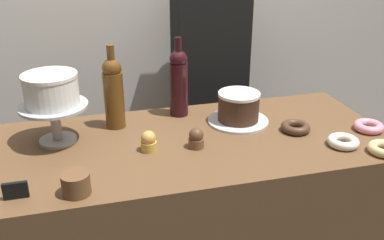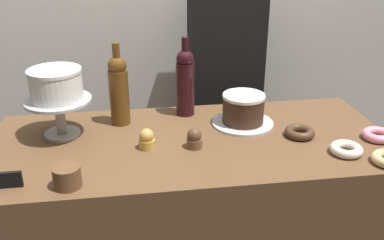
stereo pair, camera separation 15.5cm
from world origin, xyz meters
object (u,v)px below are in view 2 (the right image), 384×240
object	(u,v)px
chocolate_round_cake	(243,108)
wine_bottle_amber	(119,89)
cake_stand_pedestal	(59,111)
cookie_stack	(67,177)
donut_pink	(378,135)
wine_bottle_dark_red	(185,81)
price_sign_chalkboard	(10,180)
barista_figure	(224,100)
donut_sugar	(346,149)
cupcake_caramel	(147,139)
white_layer_cake	(56,84)
donut_chocolate	(300,132)
cupcake_chocolate	(194,139)

from	to	relation	value
chocolate_round_cake	wine_bottle_amber	distance (m)	0.49
cake_stand_pedestal	wine_bottle_amber	world-z (taller)	wine_bottle_amber
chocolate_round_cake	cookie_stack	size ratio (longest dim) A/B	1.97
cake_stand_pedestal	donut_pink	world-z (taller)	cake_stand_pedestal
wine_bottle_dark_red	donut_pink	size ratio (longest dim) A/B	2.91
price_sign_chalkboard	wine_bottle_dark_red	bearing A→B (deg)	38.94
wine_bottle_amber	barista_figure	distance (m)	0.77
donut_pink	cookie_stack	size ratio (longest dim) A/B	1.33
chocolate_round_cake	donut_sugar	world-z (taller)	chocolate_round_cake
wine_bottle_dark_red	donut_sugar	world-z (taller)	wine_bottle_dark_red
wine_bottle_amber	donut_pink	world-z (taller)	wine_bottle_amber
wine_bottle_amber	cupcake_caramel	bearing A→B (deg)	-68.33
white_layer_cake	barista_figure	size ratio (longest dim) A/B	0.12
cake_stand_pedestal	price_sign_chalkboard	xyz separation A→B (m)	(-0.11, -0.34, -0.07)
price_sign_chalkboard	cupcake_caramel	bearing A→B (deg)	24.77
cookie_stack	donut_chocolate	bearing A→B (deg)	15.46
cupcake_chocolate	donut_pink	size ratio (longest dim) A/B	0.66
cupcake_caramel	donut_chocolate	xyz separation A→B (m)	(0.57, 0.01, -0.02)
cupcake_chocolate	donut_pink	distance (m)	0.68
cupcake_caramel	cookie_stack	xyz separation A→B (m)	(-0.25, -0.21, -0.00)
white_layer_cake	cupcake_chocolate	distance (m)	0.53
cake_stand_pedestal	cookie_stack	size ratio (longest dim) A/B	2.87
donut_sugar	wine_bottle_dark_red	bearing A→B (deg)	139.88
wine_bottle_dark_red	donut_sugar	xyz separation A→B (m)	(0.50, -0.42, -0.13)
cupcake_caramel	price_sign_chalkboard	distance (m)	0.46
wine_bottle_dark_red	barista_figure	xyz separation A→B (m)	(0.26, 0.43, -0.26)
cake_stand_pedestal	price_sign_chalkboard	distance (m)	0.37
white_layer_cake	cookie_stack	world-z (taller)	white_layer_cake
chocolate_round_cake	price_sign_chalkboard	bearing A→B (deg)	-156.88
white_layer_cake	donut_sugar	bearing A→B (deg)	-16.33
wine_bottle_amber	barista_figure	size ratio (longest dim) A/B	0.20
cupcake_chocolate	cupcake_caramel	world-z (taller)	same
cupcake_chocolate	donut_chocolate	bearing A→B (deg)	4.57
white_layer_cake	donut_chocolate	world-z (taller)	white_layer_cake
donut_pink	price_sign_chalkboard	size ratio (longest dim) A/B	1.60
donut_sugar	barista_figure	distance (m)	0.90
wine_bottle_dark_red	cupcake_chocolate	size ratio (longest dim) A/B	4.38
white_layer_cake	donut_chocolate	xyz separation A→B (m)	(0.88, -0.14, -0.19)
wine_bottle_amber	barista_figure	xyz separation A→B (m)	(0.53, 0.49, -0.26)
cupcake_caramel	donut_chocolate	bearing A→B (deg)	1.41
chocolate_round_cake	cookie_stack	bearing A→B (deg)	-150.27
cupcake_chocolate	donut_chocolate	world-z (taller)	cupcake_chocolate
cake_stand_pedestal	cookie_stack	world-z (taller)	cake_stand_pedestal
cake_stand_pedestal	price_sign_chalkboard	size ratio (longest dim) A/B	3.45
cupcake_chocolate	price_sign_chalkboard	size ratio (longest dim) A/B	1.06
wine_bottle_amber	wine_bottle_dark_red	bearing A→B (deg)	11.54
donut_sugar	chocolate_round_cake	bearing A→B (deg)	135.38
cake_stand_pedestal	cupcake_caramel	bearing A→B (deg)	-25.98
wine_bottle_amber	cookie_stack	size ratio (longest dim) A/B	3.87
donut_chocolate	donut_pink	world-z (taller)	same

